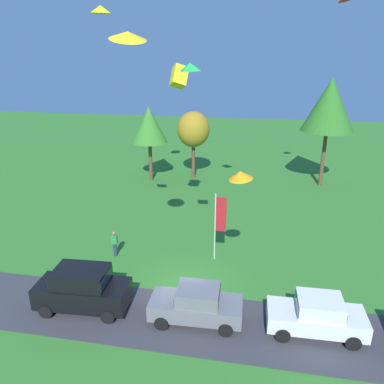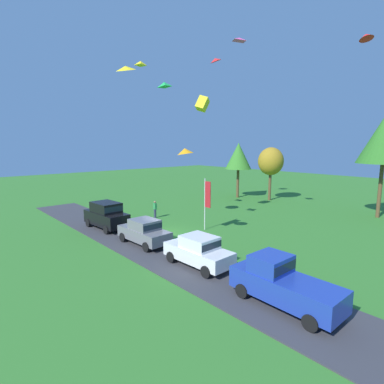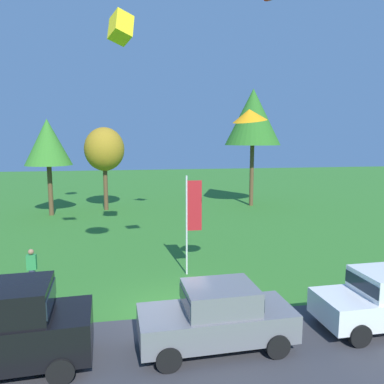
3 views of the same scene
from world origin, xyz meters
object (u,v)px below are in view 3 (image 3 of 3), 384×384
at_px(tree_far_right, 104,150).
at_px(person_on_lawn, 32,270).
at_px(kite_delta_mid_center, 250,115).
at_px(kite_box_topmost, 121,28).
at_px(car_sedan_mid_row, 217,315).
at_px(tree_left_of_center, 48,143).
at_px(tree_far_left, 253,117).
at_px(flag_banner, 192,212).

bearing_deg(tree_far_right, person_on_lawn, -96.71).
height_order(kite_delta_mid_center, kite_box_topmost, kite_box_topmost).
relative_size(car_sedan_mid_row, kite_box_topmost, 3.81).
relative_size(person_on_lawn, tree_left_of_center, 0.23).
height_order(tree_left_of_center, tree_far_left, tree_far_left).
height_order(car_sedan_mid_row, flag_banner, flag_banner).
bearing_deg(tree_far_left, person_on_lawn, -131.28).
bearing_deg(kite_box_topmost, flag_banner, -37.21).
distance_m(flag_banner, kite_box_topmost, 8.90).
bearing_deg(kite_delta_mid_center, tree_far_left, 70.67).
xyz_separation_m(person_on_lawn, tree_far_left, (14.77, 16.82, 6.94)).
bearing_deg(tree_left_of_center, person_on_lawn, -82.05).
height_order(flag_banner, kite_delta_mid_center, kite_delta_mid_center).
bearing_deg(tree_far_left, car_sedan_mid_row, -111.13).
height_order(tree_far_left, kite_box_topmost, kite_box_topmost).
bearing_deg(flag_banner, car_sedan_mid_row, -93.01).
xyz_separation_m(tree_left_of_center, flag_banner, (8.69, -14.62, -2.88)).
xyz_separation_m(car_sedan_mid_row, kite_delta_mid_center, (1.67, 2.51, 5.74)).
xyz_separation_m(flag_banner, kite_delta_mid_center, (1.35, -3.55, 3.98)).
distance_m(car_sedan_mid_row, flag_banner, 6.31).
height_order(car_sedan_mid_row, kite_delta_mid_center, kite_delta_mid_center).
distance_m(tree_far_left, kite_box_topmost, 18.04).
distance_m(tree_far_left, flag_banner, 18.73).
bearing_deg(person_on_lawn, flag_banner, 6.68).
height_order(person_on_lawn, tree_left_of_center, tree_left_of_center).
bearing_deg(person_on_lawn, car_sedan_mid_row, -40.34).
xyz_separation_m(flag_banner, kite_box_topmost, (-2.87, 2.18, 8.14)).
distance_m(kite_delta_mid_center, kite_box_topmost, 8.24).
xyz_separation_m(car_sedan_mid_row, person_on_lawn, (-6.22, 5.29, -0.16)).
relative_size(tree_far_right, tree_far_left, 0.67).
xyz_separation_m(car_sedan_mid_row, flag_banner, (0.32, 6.05, 1.76)).
distance_m(tree_left_of_center, flag_banner, 17.25).
bearing_deg(kite_delta_mid_center, kite_box_topmost, 126.38).
relative_size(car_sedan_mid_row, flag_banner, 1.01).
distance_m(tree_left_of_center, kite_delta_mid_center, 20.79).
height_order(tree_far_left, flag_banner, tree_far_left).
relative_size(person_on_lawn, kite_delta_mid_center, 1.45).
bearing_deg(flag_banner, tree_far_right, 105.74).
bearing_deg(tree_left_of_center, tree_far_left, 4.85).
xyz_separation_m(person_on_lawn, kite_box_topmost, (3.68, 2.94, 10.07)).
bearing_deg(flag_banner, kite_box_topmost, 142.79).
relative_size(tree_left_of_center, kite_box_topmost, 6.41).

